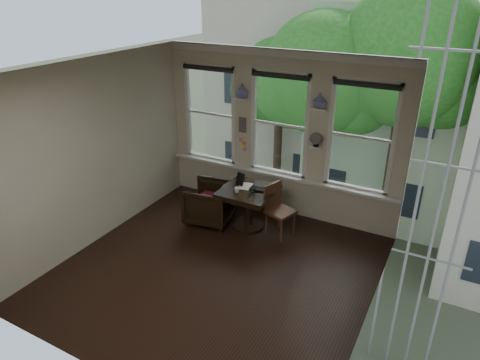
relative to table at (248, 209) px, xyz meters
The scene contains 25 objects.
ground 1.40m from the table, 82.98° to the right, with size 4.50×4.50×0.00m, color black.
ceiling 2.95m from the table, 82.98° to the right, with size 4.50×4.50×0.00m, color silver.
wall_back 1.45m from the table, 79.67° to the left, with size 4.50×4.50×0.00m, color beige.
wall_front 3.77m from the table, 87.36° to the right, with size 4.50×4.50×0.00m, color beige.
wall_left 2.72m from the table, 147.22° to the right, with size 4.50×4.50×0.00m, color beige.
wall_right 2.98m from the table, 29.06° to the right, with size 4.50×4.50×0.00m, color beige.
window_left 2.06m from the table, 144.76° to the left, with size 1.10×0.12×1.90m, color white, non-canonical shape.
window_center 1.61m from the table, 79.67° to the left, with size 1.10×0.12×1.90m, color white, non-canonical shape.
window_right 2.28m from the table, 29.33° to the left, with size 1.10×0.12×1.90m, color white, non-canonical shape.
shelf_left 1.99m from the table, 124.72° to the left, with size 0.26×0.16×0.03m, color white.
shelf_right 2.10m from the table, 42.21° to the left, with size 0.26×0.16×0.03m, color white.
intercom 1.59m from the table, 123.75° to the left, with size 0.14×0.06×0.28m, color #59544F.
sticky_notes 1.34m from the table, 123.59° to the left, with size 0.16×0.01×0.24m, color pink, non-canonical shape.
desk_fan 1.66m from the table, 41.50° to the left, with size 0.20×0.20×0.24m, color #59544F, non-canonical shape.
vase_left 2.11m from the table, 124.72° to the left, with size 0.24×0.24×0.25m, color silver.
vase_right 2.22m from the table, 42.21° to the left, with size 0.24×0.24×0.25m, color silver.
table is the anchor object (origin of this frame).
armchair_left 0.74m from the table, 169.93° to the right, with size 0.79×0.81×0.74m, color black.
cushion_red 0.74m from the table, 169.93° to the right, with size 0.45×0.45×0.06m, color maroon.
side_chair_right 0.61m from the table, ahead, with size 0.42×0.42×0.92m, color #4B261B, non-canonical shape.
laptop 0.44m from the table, ahead, with size 0.36×0.23×0.03m, color black.
mug 0.48m from the table, 122.83° to the right, with size 0.10×0.10×0.09m, color white.
drinking_glass 0.44m from the table, 39.49° to the right, with size 0.11×0.11×0.09m, color white.
tablet 0.54m from the table, 154.47° to the left, with size 0.16×0.02×0.22m, color black.
papers 0.41m from the table, 141.06° to the left, with size 0.22×0.30×0.00m, color silver.
Camera 1 is at (2.86, -4.56, 4.00)m, focal length 32.00 mm.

